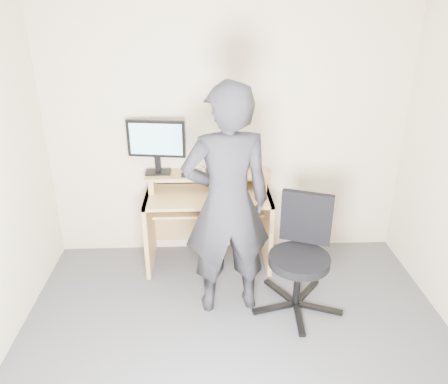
{
  "coord_description": "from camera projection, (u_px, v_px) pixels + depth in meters",
  "views": [
    {
      "loc": [
        -0.21,
        -2.35,
        2.47
      ],
      "look_at": [
        -0.06,
        1.05,
        0.95
      ],
      "focal_mm": 35.0,
      "sensor_mm": 36.0,
      "label": 1
    }
  ],
  "objects": [
    {
      "name": "ground",
      "position": [
        239.0,
        371.0,
        3.15
      ],
      "size": [
        3.5,
        3.5,
        0.0
      ],
      "primitive_type": "plane",
      "color": "#55555A",
      "rests_on": "ground"
    },
    {
      "name": "back_wall",
      "position": [
        228.0,
        135.0,
        4.24
      ],
      "size": [
        3.5,
        0.02,
        2.5
      ],
      "primitive_type": "cube",
      "color": "beige",
      "rests_on": "ground"
    },
    {
      "name": "desk",
      "position": [
        208.0,
        210.0,
        4.32
      ],
      "size": [
        1.2,
        0.6,
        0.91
      ],
      "color": "tan",
      "rests_on": "ground"
    },
    {
      "name": "monitor",
      "position": [
        156.0,
        142.0,
        4.1
      ],
      "size": [
        0.55,
        0.15,
        0.53
      ],
      "rotation": [
        0.0,
        0.0,
        -0.14
      ],
      "color": "black",
      "rests_on": "desk"
    },
    {
      "name": "external_drive",
      "position": [
        211.0,
        164.0,
        4.19
      ],
      "size": [
        0.1,
        0.14,
        0.2
      ],
      "primitive_type": "cube",
      "rotation": [
        0.0,
        0.0,
        0.25
      ],
      "color": "black",
      "rests_on": "desk"
    },
    {
      "name": "travel_mug",
      "position": [
        218.0,
        164.0,
        4.23
      ],
      "size": [
        0.09,
        0.09,
        0.16
      ],
      "primitive_type": "cylinder",
      "rotation": [
        0.0,
        0.0,
        0.33
      ],
      "color": "#ADADB2",
      "rests_on": "desk"
    },
    {
      "name": "smartphone",
      "position": [
        234.0,
        173.0,
        4.22
      ],
      "size": [
        0.1,
        0.14,
        0.01
      ],
      "primitive_type": "cube",
      "rotation": [
        0.0,
        0.0,
        -0.25
      ],
      "color": "black",
      "rests_on": "desk"
    },
    {
      "name": "charger",
      "position": [
        184.0,
        175.0,
        4.14
      ],
      "size": [
        0.05,
        0.05,
        0.03
      ],
      "primitive_type": "cube",
      "rotation": [
        0.0,
        0.0,
        -0.13
      ],
      "color": "black",
      "rests_on": "desk"
    },
    {
      "name": "headphones",
      "position": [
        197.0,
        171.0,
        4.27
      ],
      "size": [
        0.18,
        0.18,
        0.06
      ],
      "primitive_type": "torus",
      "rotation": [
        0.26,
        0.0,
        0.16
      ],
      "color": "silver",
      "rests_on": "desk"
    },
    {
      "name": "keyboard",
      "position": [
        205.0,
        206.0,
        4.12
      ],
      "size": [
        0.47,
        0.2,
        0.03
      ],
      "primitive_type": "cube",
      "rotation": [
        0.0,
        0.0,
        -0.03
      ],
      "color": "black",
      "rests_on": "desk"
    },
    {
      "name": "mouse",
      "position": [
        239.0,
        196.0,
        4.08
      ],
      "size": [
        0.11,
        0.09,
        0.04
      ],
      "primitive_type": "ellipsoid",
      "rotation": [
        0.0,
        0.0,
        -0.33
      ],
      "color": "black",
      "rests_on": "desk"
    },
    {
      "name": "office_chair",
      "position": [
        301.0,
        250.0,
        3.65
      ],
      "size": [
        0.77,
        0.75,
        0.97
      ],
      "rotation": [
        0.0,
        0.0,
        -0.38
      ],
      "color": "black",
      "rests_on": "ground"
    },
    {
      "name": "person",
      "position": [
        227.0,
        204.0,
        3.45
      ],
      "size": [
        0.76,
        0.55,
        1.95
      ],
      "primitive_type": "imported",
      "rotation": [
        0.0,
        0.0,
        3.27
      ],
      "color": "black",
      "rests_on": "ground"
    }
  ]
}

